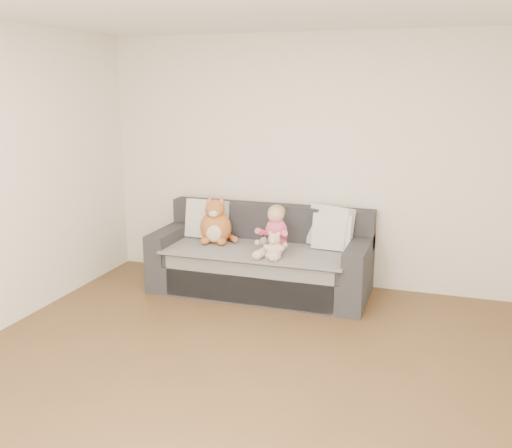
# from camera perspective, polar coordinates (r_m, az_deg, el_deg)

# --- Properties ---
(room_shell) EXTENTS (5.00, 5.00, 5.00)m
(room_shell) POSITION_cam_1_polar(r_m,az_deg,el_deg) (4.02, -1.07, 2.53)
(room_shell) COLOR brown
(room_shell) RESTS_ON ground
(sofa) EXTENTS (2.20, 0.94, 0.85)m
(sofa) POSITION_cam_1_polar(r_m,az_deg,el_deg) (5.90, 0.58, -3.74)
(sofa) COLOR #28282D
(sofa) RESTS_ON ground
(cushion_left) EXTENTS (0.46, 0.23, 0.43)m
(cushion_left) POSITION_cam_1_polar(r_m,az_deg,el_deg) (6.15, -4.92, 0.52)
(cushion_left) COLOR silver
(cushion_left) RESTS_ON sofa
(cushion_right_back) EXTENTS (0.50, 0.38, 0.44)m
(cushion_right_back) POSITION_cam_1_polar(r_m,az_deg,el_deg) (5.82, 7.47, -0.28)
(cushion_right_back) COLOR silver
(cushion_right_back) RESTS_ON sofa
(cushion_right_front) EXTENTS (0.40, 0.20, 0.37)m
(cushion_right_front) POSITION_cam_1_polar(r_m,az_deg,el_deg) (5.75, 7.65, -0.78)
(cushion_right_front) COLOR silver
(cushion_right_front) RESTS_ON sofa
(toddler) EXTENTS (0.34, 0.48, 0.48)m
(toddler) POSITION_cam_1_polar(r_m,az_deg,el_deg) (5.58, 1.90, -0.89)
(toddler) COLOR #EE5476
(toddler) RESTS_ON sofa
(plush_cat) EXTENTS (0.41, 0.38, 0.51)m
(plush_cat) POSITION_cam_1_polar(r_m,az_deg,el_deg) (5.96, -4.05, -0.08)
(plush_cat) COLOR #A15E23
(plush_cat) RESTS_ON sofa
(teddy_bear) EXTENTS (0.21, 0.15, 0.27)m
(teddy_bear) POSITION_cam_1_polar(r_m,az_deg,el_deg) (5.43, 1.82, -2.33)
(teddy_bear) COLOR tan
(teddy_bear) RESTS_ON sofa
(plush_cow) EXTENTS (0.16, 0.23, 0.19)m
(plush_cow) POSITION_cam_1_polar(r_m,az_deg,el_deg) (5.60, 1.35, -2.10)
(plush_cow) COLOR white
(plush_cow) RESTS_ON sofa
(sippy_cup) EXTENTS (0.11, 0.09, 0.12)m
(sippy_cup) POSITION_cam_1_polar(r_m,az_deg,el_deg) (5.52, 1.01, -2.51)
(sippy_cup) COLOR #603797
(sippy_cup) RESTS_ON sofa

